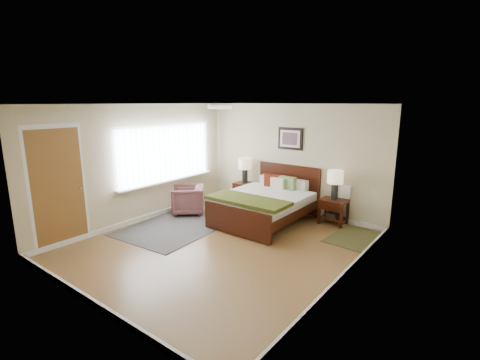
{
  "coord_description": "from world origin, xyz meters",
  "views": [
    {
      "loc": [
        3.86,
        -4.49,
        2.54
      ],
      "look_at": [
        -0.15,
        0.75,
        1.05
      ],
      "focal_mm": 26.0,
      "sensor_mm": 36.0,
      "label": 1
    }
  ],
  "objects_px": {
    "bed": "(266,199)",
    "lamp_left": "(245,166)",
    "armchair": "(188,200)",
    "rug_persian": "(178,226)",
    "nightstand_right": "(333,209)",
    "lamp_right": "(335,180)",
    "nightstand_left": "(244,188)"
  },
  "relations": [
    {
      "from": "lamp_left",
      "to": "nightstand_left",
      "type": "bearing_deg",
      "value": -90.0
    },
    {
      "from": "nightstand_left",
      "to": "nightstand_right",
      "type": "distance_m",
      "value": 2.33
    },
    {
      "from": "lamp_right",
      "to": "armchair",
      "type": "xyz_separation_m",
      "value": [
        -2.97,
        -1.36,
        -0.64
      ]
    },
    {
      "from": "lamp_left",
      "to": "armchair",
      "type": "bearing_deg",
      "value": -115.22
    },
    {
      "from": "nightstand_right",
      "to": "armchair",
      "type": "xyz_separation_m",
      "value": [
        -2.97,
        -1.34,
        -0.02
      ]
    },
    {
      "from": "lamp_left",
      "to": "lamp_right",
      "type": "distance_m",
      "value": 2.33
    },
    {
      "from": "lamp_left",
      "to": "rug_persian",
      "type": "bearing_deg",
      "value": -95.15
    },
    {
      "from": "nightstand_right",
      "to": "lamp_left",
      "type": "xyz_separation_m",
      "value": [
        -2.33,
        0.01,
        0.65
      ]
    },
    {
      "from": "rug_persian",
      "to": "armchair",
      "type": "bearing_deg",
      "value": 116.99
    },
    {
      "from": "nightstand_right",
      "to": "lamp_right",
      "type": "distance_m",
      "value": 0.62
    },
    {
      "from": "armchair",
      "to": "bed",
      "type": "bearing_deg",
      "value": 65.92
    },
    {
      "from": "bed",
      "to": "lamp_left",
      "type": "xyz_separation_m",
      "value": [
        -1.13,
        0.78,
        0.48
      ]
    },
    {
      "from": "bed",
      "to": "lamp_right",
      "type": "relative_size",
      "value": 3.35
    },
    {
      "from": "bed",
      "to": "nightstand_right",
      "type": "distance_m",
      "value": 1.43
    },
    {
      "from": "lamp_left",
      "to": "rug_persian",
      "type": "relative_size",
      "value": 0.26
    },
    {
      "from": "bed",
      "to": "nightstand_right",
      "type": "height_order",
      "value": "bed"
    },
    {
      "from": "nightstand_left",
      "to": "armchair",
      "type": "distance_m",
      "value": 1.49
    },
    {
      "from": "armchair",
      "to": "rug_persian",
      "type": "relative_size",
      "value": 0.31
    },
    {
      "from": "nightstand_left",
      "to": "lamp_right",
      "type": "distance_m",
      "value": 2.39
    },
    {
      "from": "nightstand_right",
      "to": "armchair",
      "type": "height_order",
      "value": "armchair"
    },
    {
      "from": "armchair",
      "to": "rug_persian",
      "type": "bearing_deg",
      "value": -11.14
    },
    {
      "from": "lamp_right",
      "to": "rug_persian",
      "type": "bearing_deg",
      "value": -140.16
    },
    {
      "from": "lamp_right",
      "to": "rug_persian",
      "type": "distance_m",
      "value": 3.42
    },
    {
      "from": "bed",
      "to": "rug_persian",
      "type": "xyz_separation_m",
      "value": [
        -1.32,
        -1.33,
        -0.5
      ]
    },
    {
      "from": "bed",
      "to": "armchair",
      "type": "xyz_separation_m",
      "value": [
        -1.77,
        -0.58,
        -0.18
      ]
    },
    {
      "from": "bed",
      "to": "lamp_left",
      "type": "distance_m",
      "value": 1.45
    },
    {
      "from": "bed",
      "to": "rug_persian",
      "type": "distance_m",
      "value": 1.94
    },
    {
      "from": "lamp_right",
      "to": "nightstand_right",
      "type": "bearing_deg",
      "value": -90.0
    },
    {
      "from": "nightstand_right",
      "to": "lamp_left",
      "type": "distance_m",
      "value": 2.42
    },
    {
      "from": "armchair",
      "to": "nightstand_left",
      "type": "bearing_deg",
      "value": 112.15
    },
    {
      "from": "armchair",
      "to": "nightstand_right",
      "type": "bearing_deg",
      "value": 72.05
    },
    {
      "from": "bed",
      "to": "lamp_left",
      "type": "height_order",
      "value": "lamp_left"
    }
  ]
}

